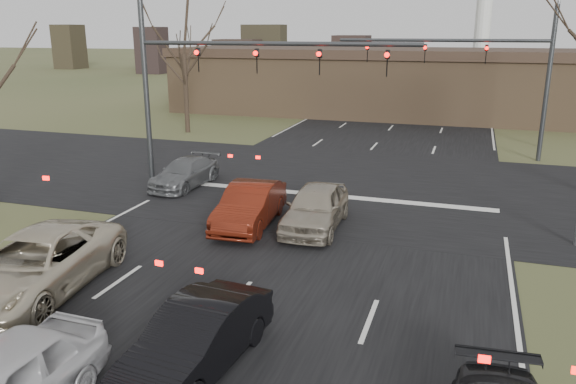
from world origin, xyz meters
name	(u,v)px	position (x,y,z in m)	size (l,w,h in m)	color
ground	(178,363)	(0.00, 0.00, 0.00)	(360.00, 360.00, 0.00)	#414B28
road_main	(426,89)	(0.00, 60.00, 0.01)	(14.00, 300.00, 0.02)	black
road_cross	(340,184)	(0.00, 15.00, 0.01)	(200.00, 14.00, 0.02)	black
building	(430,83)	(2.00, 38.00, 2.67)	(42.40, 10.40, 5.30)	brown
mast_arm_near	(212,71)	(-5.23, 13.00, 5.07)	(12.12, 0.24, 8.00)	#383A3D
mast_arm_far	(492,64)	(6.18, 23.00, 5.02)	(11.12, 0.24, 8.00)	#383A3D
streetlight_right_far	(549,51)	(9.32, 27.00, 5.59)	(2.34, 0.25, 10.00)	gray
tree_left_far	(182,20)	(-13.00, 25.00, 7.34)	(5.70, 5.70, 9.50)	black
car_silver_suv	(36,264)	(-5.16, 1.83, 0.80)	(2.66, 5.76, 1.60)	beige
car_black_hatch	(197,339)	(0.50, -0.04, 0.70)	(1.49, 4.26, 1.40)	black
car_grey_ahead	(185,173)	(-6.50, 12.50, 0.61)	(1.71, 4.21, 1.22)	slate
car_red_ahead	(250,205)	(-1.79, 8.54, 0.75)	(1.58, 4.53, 1.49)	#59190C
car_silver_ahead	(316,207)	(0.50, 9.00, 0.77)	(1.82, 4.53, 1.54)	#A39884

